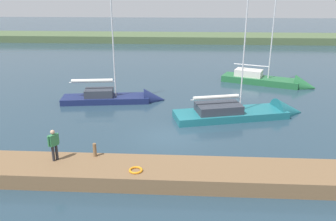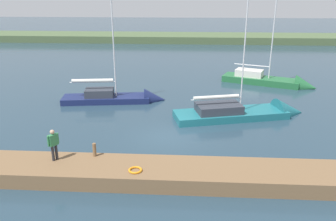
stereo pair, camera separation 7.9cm
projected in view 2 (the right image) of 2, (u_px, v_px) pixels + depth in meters
ground_plane at (169, 138)px, 21.62m from camera, size 200.00×200.00×0.00m
far_shoreline at (183, 41)px, 62.47m from camera, size 180.00×8.00×2.40m
dock_pier at (162, 173)px, 16.64m from camera, size 23.57×2.53×0.76m
mooring_post_near at (94, 150)px, 17.43m from camera, size 0.18×0.18×0.71m
life_ring_buoy at (135, 170)px, 16.09m from camera, size 0.66×0.66×0.10m
sailboat_far_right at (250, 115)px, 25.18m from camera, size 10.09×4.74×9.93m
sailboat_mid_channel at (121, 99)px, 28.61m from camera, size 8.70×3.08×9.46m
sailboat_near_dock at (274, 83)px, 33.60m from camera, size 9.06×5.37×9.32m
person_on_dock at (53, 143)px, 16.85m from camera, size 0.44×0.53×1.63m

